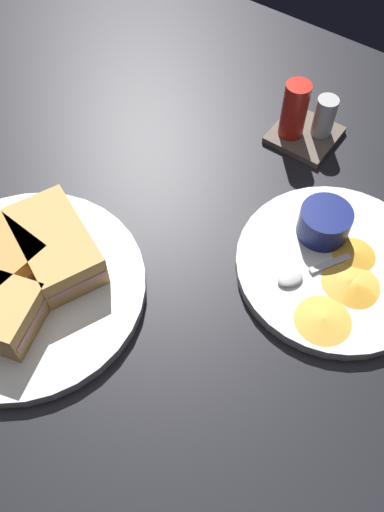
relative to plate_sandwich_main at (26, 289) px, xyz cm
name	(u,v)px	position (x,y,z in cm)	size (l,w,h in cm)	color
ground_plane	(137,255)	(6.65, 12.61, -2.30)	(110.00, 110.00, 3.00)	black
plate_sandwich_main	(26,289)	(0.00, 0.00, 0.00)	(28.73, 28.73, 1.60)	white
sandwich_half_near	(55,245)	(0.55, 5.43, 3.20)	(14.96, 12.20, 4.80)	tan
spoon_by_dark_ramekin	(4,282)	(-2.10, -1.15, 1.16)	(2.47, 9.94, 0.80)	silver
plate_chips_companion	(335,266)	(28.64, 24.37, 0.00)	(24.40, 24.40, 1.60)	white
ramekin_light_gravy	(325,222)	(24.98, 27.42, 2.91)	(6.46, 6.46, 3.94)	navy
spoon_by_gravy_ramekin	(300,275)	(25.98, 20.02, 1.16)	(6.42, 9.19, 0.80)	silver
plantain_chip_scatter	(346,287)	(31.27, 21.68, 1.10)	(9.88, 17.43, 0.60)	gold
condiment_caddy	(304,120)	(13.99, 42.21, 2.61)	(9.00, 9.00, 9.50)	brown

